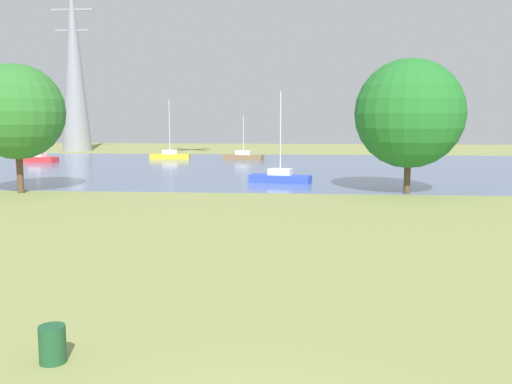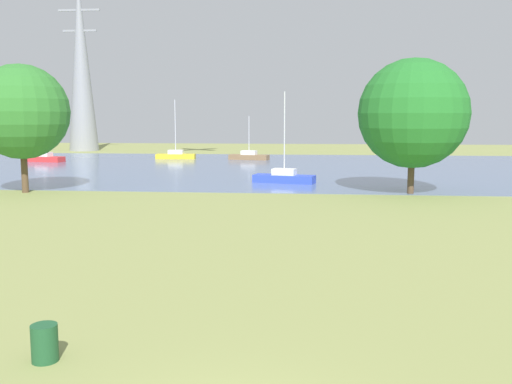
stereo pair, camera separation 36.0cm
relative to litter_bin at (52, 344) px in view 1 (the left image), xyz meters
The scene contains 10 objects.
ground_plane 19.60m from the litter_bin, 77.20° to the left, with size 160.00×160.00×0.00m, color #8C9351.
litter_bin is the anchor object (origin of this frame).
water_surface 47.31m from the litter_bin, 84.73° to the left, with size 140.00×40.00×0.02m, color slate.
sailboat_brown 57.43m from the litter_bin, 91.99° to the left, with size 5.00×2.42×5.25m.
sailboat_red 57.75m from the litter_bin, 115.95° to the left, with size 5.00×2.39×6.36m.
sailboat_blue 33.66m from the litter_bin, 84.14° to the left, with size 5.01×2.53×7.08m.
sailboat_yellow 58.87m from the litter_bin, 100.91° to the left, with size 4.90×1.86×7.23m.
tree_west_far 29.90m from the litter_bin, 118.27° to the left, with size 6.39×6.39×8.69m.
tree_east_far 30.90m from the litter_bin, 66.33° to the left, with size 7.29×7.29×9.03m.
electricity_pylon 80.27m from the litter_bin, 111.70° to the left, with size 6.40×4.40×26.22m.
Camera 1 is at (0.88, -8.14, 5.14)m, focal length 39.93 mm.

